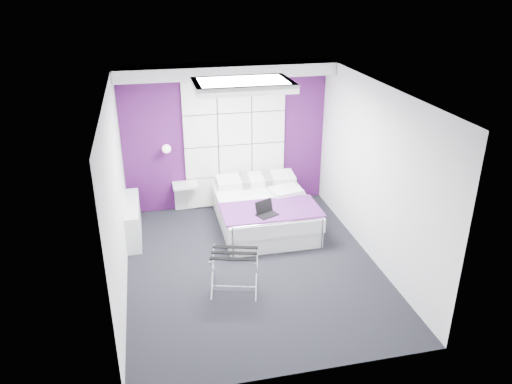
{
  "coord_description": "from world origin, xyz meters",
  "views": [
    {
      "loc": [
        -1.32,
        -6.12,
        3.97
      ],
      "look_at": [
        0.13,
        0.35,
        1.03
      ],
      "focal_mm": 35.0,
      "sensor_mm": 36.0,
      "label": 1
    }
  ],
  "objects_px": {
    "wall_lamp": "(166,148)",
    "luggage_rack": "(235,272)",
    "laptop": "(267,211)",
    "bed": "(264,211)",
    "radiator": "(133,220)",
    "nightstand": "(185,185)"
  },
  "relations": [
    {
      "from": "bed",
      "to": "nightstand",
      "type": "distance_m",
      "value": 1.5
    },
    {
      "from": "radiator",
      "to": "luggage_rack",
      "type": "relative_size",
      "value": 1.98
    },
    {
      "from": "radiator",
      "to": "laptop",
      "type": "bearing_deg",
      "value": -19.16
    },
    {
      "from": "bed",
      "to": "luggage_rack",
      "type": "distance_m",
      "value": 1.93
    },
    {
      "from": "nightstand",
      "to": "laptop",
      "type": "bearing_deg",
      "value": -51.79
    },
    {
      "from": "radiator",
      "to": "laptop",
      "type": "height_order",
      "value": "laptop"
    },
    {
      "from": "luggage_rack",
      "to": "laptop",
      "type": "distance_m",
      "value": 1.38
    },
    {
      "from": "wall_lamp",
      "to": "laptop",
      "type": "xyz_separation_m",
      "value": [
        1.4,
        -1.47,
        -0.64
      ]
    },
    {
      "from": "wall_lamp",
      "to": "nightstand",
      "type": "relative_size",
      "value": 0.35
    },
    {
      "from": "nightstand",
      "to": "luggage_rack",
      "type": "relative_size",
      "value": 0.71
    },
    {
      "from": "radiator",
      "to": "luggage_rack",
      "type": "xyz_separation_m",
      "value": [
        1.32,
        -1.85,
        -0.0
      ]
    },
    {
      "from": "radiator",
      "to": "bed",
      "type": "bearing_deg",
      "value": -2.71
    },
    {
      "from": "wall_lamp",
      "to": "nightstand",
      "type": "xyz_separation_m",
      "value": [
        0.28,
        -0.04,
        -0.69
      ]
    },
    {
      "from": "radiator",
      "to": "luggage_rack",
      "type": "height_order",
      "value": "radiator"
    },
    {
      "from": "radiator",
      "to": "wall_lamp",
      "type": "bearing_deg",
      "value": 49.9
    },
    {
      "from": "wall_lamp",
      "to": "luggage_rack",
      "type": "relative_size",
      "value": 0.25
    },
    {
      "from": "wall_lamp",
      "to": "luggage_rack",
      "type": "distance_m",
      "value": 2.85
    },
    {
      "from": "bed",
      "to": "luggage_rack",
      "type": "xyz_separation_m",
      "value": [
        -0.82,
        -1.75,
        0.02
      ]
    },
    {
      "from": "radiator",
      "to": "bed",
      "type": "height_order",
      "value": "bed"
    },
    {
      "from": "radiator",
      "to": "luggage_rack",
      "type": "distance_m",
      "value": 2.28
    },
    {
      "from": "wall_lamp",
      "to": "laptop",
      "type": "height_order",
      "value": "wall_lamp"
    },
    {
      "from": "wall_lamp",
      "to": "radiator",
      "type": "relative_size",
      "value": 0.12
    }
  ]
}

